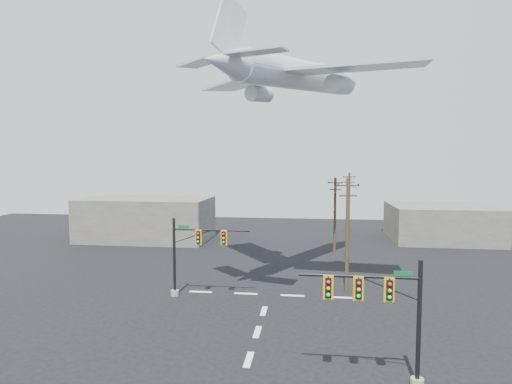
# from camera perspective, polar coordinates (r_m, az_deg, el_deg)

# --- Properties ---
(ground) EXTENTS (120.00, 120.00, 0.00)m
(ground) POSITION_cam_1_polar(r_m,az_deg,el_deg) (26.52, -0.98, -21.45)
(ground) COLOR black
(ground) RESTS_ON ground
(lane_markings) EXTENTS (14.00, 21.20, 0.01)m
(lane_markings) POSITION_cam_1_polar(r_m,az_deg,el_deg) (31.36, 0.49, -17.22)
(lane_markings) COLOR silver
(lane_markings) RESTS_ON ground
(signal_mast_near) EXTENTS (6.36, 0.72, 6.57)m
(signal_mast_near) POSITION_cam_1_polar(r_m,az_deg,el_deg) (23.39, 17.21, -15.40)
(signal_mast_near) COLOR gray
(signal_mast_near) RESTS_ON ground
(signal_mast_far) EXTENTS (6.78, 0.73, 6.65)m
(signal_mast_far) POSITION_cam_1_polar(r_m,az_deg,el_deg) (36.58, -8.74, -8.26)
(signal_mast_far) COLOR gray
(signal_mast_far) RESTS_ON ground
(utility_pole_a) EXTENTS (1.99, 0.43, 9.97)m
(utility_pole_a) POSITION_cam_1_polar(r_m,az_deg,el_deg) (38.05, 12.09, -5.32)
(utility_pole_a) COLOR #4A361F
(utility_pole_a) RESTS_ON ground
(utility_pole_b) EXTENTS (1.82, 0.76, 9.34)m
(utility_pole_b) POSITION_cam_1_polar(r_m,az_deg,el_deg) (53.37, 10.47, -2.88)
(utility_pole_b) COLOR #4A361F
(utility_pole_b) RESTS_ON ground
(utility_pole_c) EXTENTS (1.95, 0.49, 9.58)m
(utility_pole_c) POSITION_cam_1_polar(r_m,az_deg,el_deg) (66.35, 12.29, -1.39)
(utility_pole_c) COLOR #4A361F
(utility_pole_c) RESTS_ON ground
(power_lines) EXTENTS (4.54, 28.39, 0.22)m
(power_lines) POSITION_cam_1_polar(r_m,az_deg,el_deg) (51.86, 11.39, 1.31)
(power_lines) COLOR black
(airliner) EXTENTS (21.01, 23.01, 6.66)m
(airliner) POSITION_cam_1_polar(r_m,az_deg,el_deg) (40.61, 5.71, 15.21)
(airliner) COLOR silver
(building_left) EXTENTS (18.00, 10.00, 6.00)m
(building_left) POSITION_cam_1_polar(r_m,az_deg,el_deg) (63.73, -14.36, -3.48)
(building_left) COLOR slate
(building_left) RESTS_ON ground
(building_right) EXTENTS (14.00, 12.00, 5.00)m
(building_right) POSITION_cam_1_polar(r_m,az_deg,el_deg) (66.88, 23.41, -3.77)
(building_right) COLOR slate
(building_right) RESTS_ON ground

